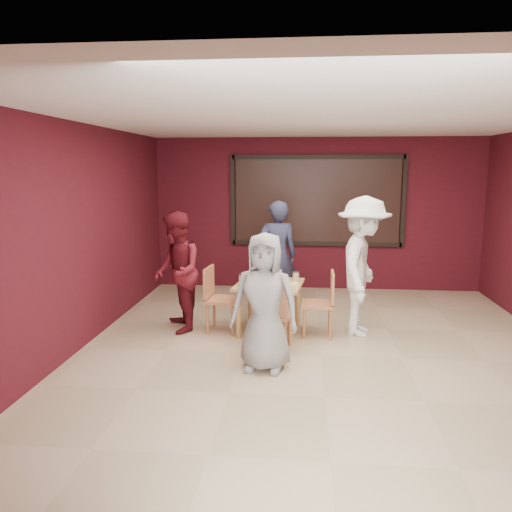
# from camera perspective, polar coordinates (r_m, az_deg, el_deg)

# --- Properties ---
(floor) EXTENTS (7.00, 7.00, 0.00)m
(floor) POSITION_cam_1_polar(r_m,az_deg,el_deg) (6.22, 7.44, -11.20)
(floor) COLOR tan
(floor) RESTS_ON ground
(window_blinds) EXTENTS (3.00, 0.02, 1.50)m
(window_blinds) POSITION_cam_1_polar(r_m,az_deg,el_deg) (9.27, 6.97, 6.28)
(window_blinds) COLOR black
(dining_table) EXTENTS (0.97, 0.97, 0.84)m
(dining_table) POSITION_cam_1_polar(r_m,az_deg,el_deg) (6.84, 1.53, -3.77)
(dining_table) COLOR tan
(dining_table) RESTS_ON floor
(chair_front) EXTENTS (0.51, 0.51, 0.94)m
(chair_front) POSITION_cam_1_polar(r_m,az_deg,el_deg) (6.12, 1.81, -6.20)
(chair_front) COLOR #C0744A
(chair_front) RESTS_ON floor
(chair_back) EXTENTS (0.52, 0.52, 0.87)m
(chair_back) POSITION_cam_1_polar(r_m,az_deg,el_deg) (7.53, 1.08, -3.44)
(chair_back) COLOR #C0744A
(chair_back) RESTS_ON floor
(chair_left) EXTENTS (0.47, 0.47, 0.90)m
(chair_left) POSITION_cam_1_polar(r_m,az_deg,el_deg) (6.93, -4.43, -4.48)
(chair_left) COLOR #C0744A
(chair_left) RESTS_ON floor
(chair_right) EXTENTS (0.43, 0.43, 0.88)m
(chair_right) POSITION_cam_1_polar(r_m,az_deg,el_deg) (6.77, 7.68, -4.99)
(chair_right) COLOR #C0744A
(chair_right) RESTS_ON floor
(diner_front) EXTENTS (0.82, 0.60, 1.56)m
(diner_front) POSITION_cam_1_polar(r_m,az_deg,el_deg) (5.54, 0.99, -5.31)
(diner_front) COLOR gray
(diner_front) RESTS_ON floor
(diner_back) EXTENTS (0.71, 0.54, 1.75)m
(diner_back) POSITION_cam_1_polar(r_m,az_deg,el_deg) (7.90, 2.41, 0.03)
(diner_back) COLOR #282C48
(diner_back) RESTS_ON floor
(diner_left) EXTENTS (0.87, 0.98, 1.66)m
(diner_left) POSITION_cam_1_polar(r_m,az_deg,el_deg) (6.94, -9.05, -1.83)
(diner_left) COLOR maroon
(diner_left) RESTS_ON floor
(diner_right) EXTENTS (0.94, 1.33, 1.88)m
(diner_right) POSITION_cam_1_polar(r_m,az_deg,el_deg) (6.85, 12.12, -1.18)
(diner_right) COLOR white
(diner_right) RESTS_ON floor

